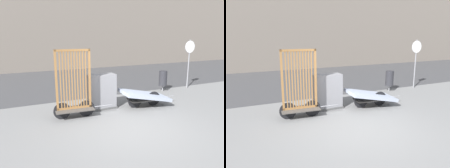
% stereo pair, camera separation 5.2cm
% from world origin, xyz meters
% --- Properties ---
extents(ground_plane, '(60.00, 60.00, 0.00)m').
position_xyz_m(ground_plane, '(0.00, 0.00, 0.00)').
color(ground_plane, slate).
extents(road_strip, '(56.00, 8.56, 0.01)m').
position_xyz_m(road_strip, '(0.00, 7.89, 0.00)').
color(road_strip, '#424244').
rests_on(road_strip, ground_plane).
extents(building_facade, '(48.00, 4.00, 9.46)m').
position_xyz_m(building_facade, '(0.00, 14.16, 4.73)').
color(building_facade, slate).
rests_on(building_facade, ground_plane).
extents(bike_cart_with_bedframe, '(2.02, 0.72, 2.30)m').
position_xyz_m(bike_cart_with_bedframe, '(-1.39, 1.59, 0.84)').
color(bike_cart_with_bedframe, '#4C4742').
rests_on(bike_cart_with_bedframe, ground_plane).
extents(bike_cart_with_mattress, '(2.29, 1.23, 0.70)m').
position_xyz_m(bike_cart_with_mattress, '(1.40, 1.59, 0.43)').
color(bike_cart_with_mattress, '#4C4742').
rests_on(bike_cart_with_mattress, ground_plane).
extents(utility_cabinet, '(1.09, 0.53, 1.32)m').
position_xyz_m(utility_cabinet, '(-0.20, 2.08, 0.62)').
color(utility_cabinet, '#4C4C4C').
rests_on(utility_cabinet, ground_plane).
extents(trash_bin, '(0.39, 0.39, 1.02)m').
position_xyz_m(trash_bin, '(3.57, 3.26, 0.65)').
color(trash_bin, gray).
rests_on(trash_bin, ground_plane).
extents(sign_post, '(0.62, 0.06, 2.51)m').
position_xyz_m(sign_post, '(5.17, 3.25, 1.67)').
color(sign_post, gray).
rests_on(sign_post, ground_plane).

